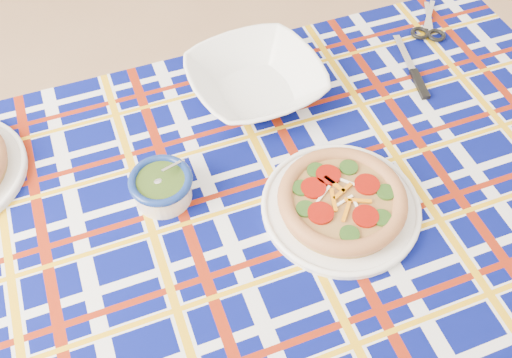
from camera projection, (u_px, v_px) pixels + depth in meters
name	position (u px, v px, depth m)	size (l,w,h in m)	color
floor	(240.00, 220.00, 1.96)	(4.00, 4.00, 0.00)	#9E7351
dining_table	(258.00, 241.00, 1.14)	(1.62, 1.07, 0.73)	brown
tablecloth	(258.00, 234.00, 1.12)	(1.60, 1.01, 0.10)	#050B5A
main_focaccia_plate	(342.00, 200.00, 1.07)	(0.31, 0.31, 0.06)	#A5733A
pesto_bowl	(161.00, 185.00, 1.08)	(0.12, 0.12, 0.07)	#21360E
serving_bowl	(256.00, 81.00, 1.26)	(0.29, 0.29, 0.07)	white
table_knife	(405.00, 54.00, 1.36)	(0.24, 0.02, 0.01)	silver
kitchen_scissors	(429.00, 16.00, 1.44)	(0.19, 0.09, 0.02)	silver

